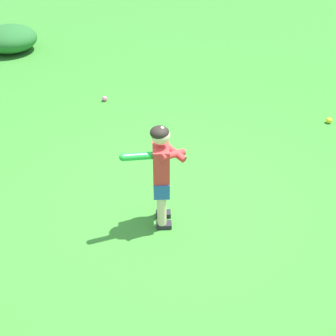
# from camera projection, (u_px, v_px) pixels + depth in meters

# --- Properties ---
(ground_plane) EXTENTS (40.00, 40.00, 0.00)m
(ground_plane) POSITION_uv_depth(u_px,v_px,m) (167.00, 213.00, 4.63)
(ground_plane) COLOR #38842D
(child_batter) EXTENTS (0.56, 0.43, 1.08)m
(child_batter) POSITION_uv_depth(u_px,v_px,m) (161.00, 168.00, 4.16)
(child_batter) COLOR #232328
(child_batter) RESTS_ON ground
(play_ball_near_batter) EXTENTS (0.08, 0.08, 0.08)m
(play_ball_near_batter) POSITION_uv_depth(u_px,v_px,m) (105.00, 99.00, 6.81)
(play_ball_near_batter) COLOR pink
(play_ball_near_batter) RESTS_ON ground
(play_ball_center_lawn) EXTENTS (0.08, 0.08, 0.08)m
(play_ball_center_lawn) POSITION_uv_depth(u_px,v_px,m) (329.00, 120.00, 6.23)
(play_ball_center_lawn) COLOR yellow
(play_ball_center_lawn) RESTS_ON ground
(shrub_left_background) EXTENTS (1.00, 1.02, 0.48)m
(shrub_left_background) POSITION_uv_depth(u_px,v_px,m) (10.00, 39.00, 8.51)
(shrub_left_background) COLOR #286B2D
(shrub_left_background) RESTS_ON ground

